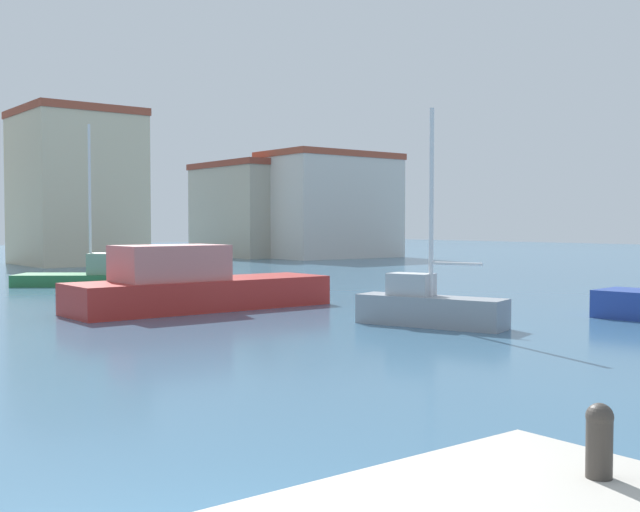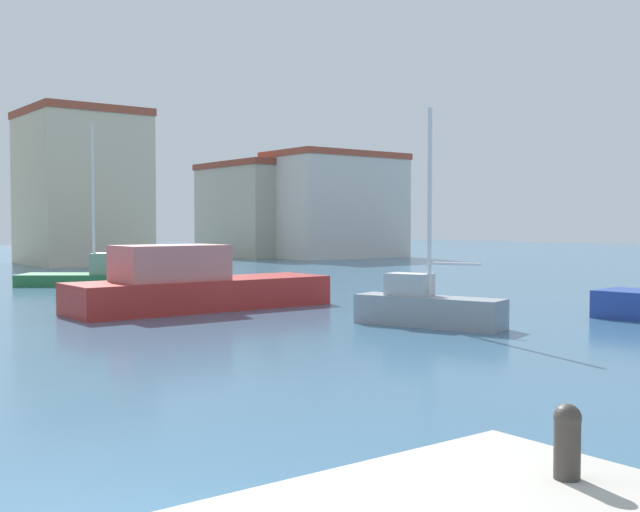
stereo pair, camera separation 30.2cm
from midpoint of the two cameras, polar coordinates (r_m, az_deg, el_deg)
name	(u,v)px [view 2 (the right image)]	position (r m, az deg, el deg)	size (l,w,h in m)	color
water	(294,293)	(31.37, -1.61, -2.68)	(160.00, 160.00, 0.00)	#38607F
mooring_bollard	(567,438)	(6.04, 18.88, -12.38)	(0.20, 0.20, 0.54)	#38332D
sailboat_grey_distant_north	(426,306)	(21.35, 8.12, -3.59)	(2.33, 4.20, 5.83)	gray
sailboat_green_near_pier	(99,275)	(36.43, -15.51, -1.31)	(6.47, 5.61, 7.15)	#28703D
motorboat_red_center_channel	(193,286)	(25.45, -8.82, -2.15)	(8.57, 2.51, 2.08)	#B22823
yacht_club	(82,187)	(56.13, -16.72, 4.78)	(7.35, 7.97, 10.44)	beige
harbor_office	(280,210)	(68.10, -2.76, 3.36)	(11.61, 10.05, 7.88)	#B2A893
waterfront_apartments	(336,205)	(64.22, 1.27, 3.70)	(10.64, 6.89, 8.50)	beige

